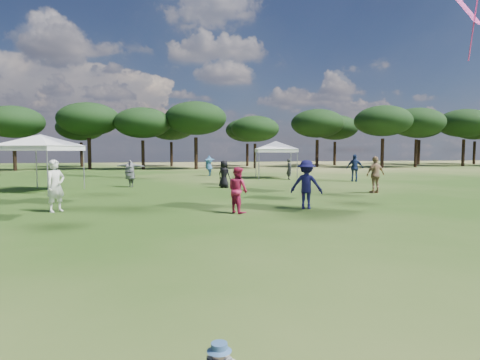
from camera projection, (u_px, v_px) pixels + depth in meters
name	position (u px, v px, depth m)	size (l,w,h in m)	color
tree_line	(186.00, 123.00, 47.86)	(108.78, 17.63, 7.77)	black
tent_left	(40.00, 137.00, 20.90)	(5.89, 5.89, 3.27)	gray
tent_right	(276.00, 143.00, 30.54)	(5.98, 5.98, 3.12)	gray
festival_crowd	(159.00, 174.00, 21.82)	(28.16, 21.46, 1.86)	#2C2D31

